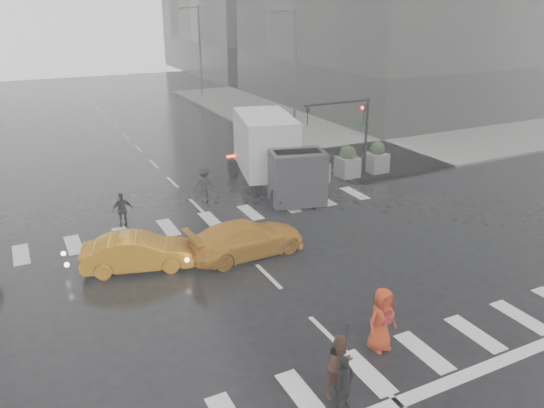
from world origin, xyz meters
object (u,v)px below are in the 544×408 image
pedestrian_brown (340,366)px  box_truck (273,152)px  pedestrian_orange (382,319)px  taxi_mid (138,252)px  traffic_signal_pole (352,123)px

pedestrian_brown → box_truck: 16.06m
pedestrian_brown → box_truck: size_ratio=0.24×
pedestrian_brown → box_truck: (5.68, 14.98, 1.16)m
pedestrian_brown → pedestrian_orange: size_ratio=0.88×
pedestrian_orange → box_truck: bearing=71.1°
pedestrian_brown → taxi_mid: bearing=94.7°
traffic_signal_pole → pedestrian_brown: 17.74m
taxi_mid → traffic_signal_pole: bearing=-52.8°
traffic_signal_pole → pedestrian_brown: bearing=-125.2°
pedestrian_orange → taxi_mid: bearing=117.6°
traffic_signal_pole → box_truck: traffic_signal_pole is taller
traffic_signal_pole → taxi_mid: 14.32m
taxi_mid → pedestrian_orange: bearing=-132.7°
pedestrian_brown → pedestrian_orange: (2.10, 1.07, 0.11)m
traffic_signal_pole → pedestrian_brown: (-10.14, -14.36, -2.36)m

